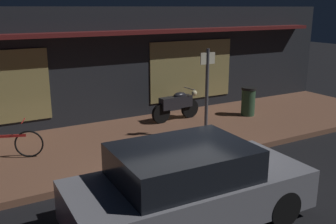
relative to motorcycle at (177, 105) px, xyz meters
name	(u,v)px	position (x,y,z in m)	size (l,w,h in m)	color
ground_plane	(193,189)	(-2.01, -3.99, -0.65)	(60.00, 60.00, 0.00)	black
sidewalk_slab	(131,142)	(-2.01, -0.99, -0.57)	(18.00, 4.00, 0.15)	brown
storefront_building	(88,63)	(-2.01, 2.39, 1.16)	(18.00, 3.30, 3.60)	black
motorcycle	(177,105)	(0.00, 0.00, 0.00)	(1.70, 0.55, 0.97)	black
bicycle_parked	(6,144)	(-5.09, -0.78, -0.14)	(1.58, 0.64, 0.91)	black
sign_post	(207,88)	(-0.17, -1.82, 0.86)	(0.44, 0.09, 2.40)	#47474C
trash_bin	(248,101)	(2.31, -0.68, -0.03)	(0.48, 0.48, 0.93)	#2D4C33
parked_car_far	(188,186)	(-2.81, -5.05, 0.06)	(4.15, 1.87, 1.42)	black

